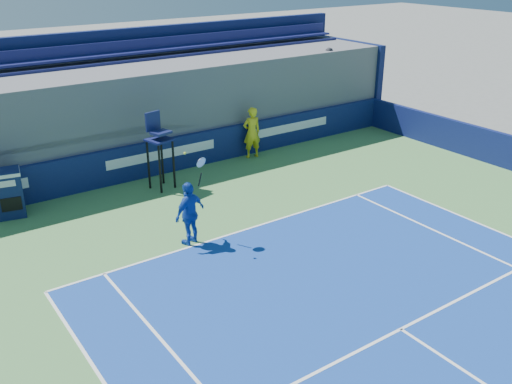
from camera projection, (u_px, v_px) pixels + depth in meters
ball_person at (252, 133)px, 20.71m from camera, size 0.74×0.54×1.88m
back_hoarding at (162, 157)px, 19.33m from camera, size 20.40×0.21×1.20m
umpire_chair at (159, 143)px, 17.76m from camera, size 0.85×0.85×2.48m
tennis_player at (190, 213)px, 14.55m from camera, size 1.08×0.71×2.57m
stadium_seating at (133, 109)px, 20.38m from camera, size 21.00×4.05×4.40m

